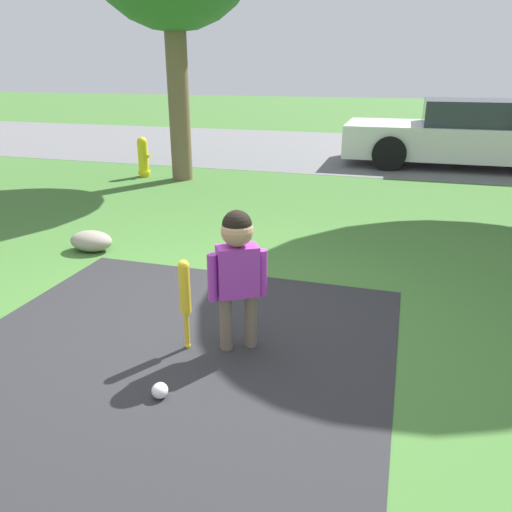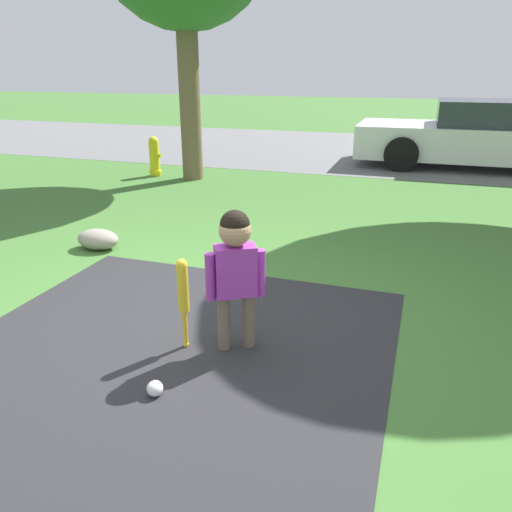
{
  "view_description": "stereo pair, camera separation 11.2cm",
  "coord_description": "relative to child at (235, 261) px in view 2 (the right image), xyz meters",
  "views": [
    {
      "loc": [
        1.42,
        -2.91,
        1.74
      ],
      "look_at": [
        0.49,
        0.21,
        0.5
      ],
      "focal_mm": 35.0,
      "sensor_mm": 36.0,
      "label": 1
    },
    {
      "loc": [
        1.53,
        -2.88,
        1.74
      ],
      "look_at": [
        0.49,
        0.21,
        0.5
      ],
      "focal_mm": 35.0,
      "sensor_mm": 36.0,
      "label": 2
    }
  ],
  "objects": [
    {
      "name": "ground_plane",
      "position": [
        -0.49,
        0.19,
        -0.61
      ],
      "size": [
        60.0,
        60.0,
        0.0
      ],
      "primitive_type": "plane",
      "color": "#3D6B2D"
    },
    {
      "name": "street_strip",
      "position": [
        -0.49,
        8.79,
        -0.61
      ],
      "size": [
        40.0,
        6.0,
        0.01
      ],
      "color": "slate",
      "rests_on": "ground"
    },
    {
      "name": "child",
      "position": [
        0.0,
        0.0,
        0.0
      ],
      "size": [
        0.34,
        0.25,
        0.94
      ],
      "rotation": [
        0.0,
        0.0,
        0.54
      ],
      "color": "#6B5B4C",
      "rests_on": "ground"
    },
    {
      "name": "baseball_bat",
      "position": [
        -0.32,
        -0.11,
        -0.2
      ],
      "size": [
        0.07,
        0.07,
        0.62
      ],
      "color": "yellow",
      "rests_on": "ground"
    },
    {
      "name": "sports_ball",
      "position": [
        -0.25,
        -0.64,
        -0.56
      ],
      "size": [
        0.09,
        0.09,
        0.09
      ],
      "color": "white",
      "rests_on": "ground"
    },
    {
      "name": "fire_hydrant",
      "position": [
        -3.3,
        4.8,
        -0.28
      ],
      "size": [
        0.24,
        0.21,
        0.66
      ],
      "color": "yellow",
      "rests_on": "ground"
    },
    {
      "name": "parked_car",
      "position": [
        2.07,
        7.43,
        -0.04
      ],
      "size": [
        4.5,
        1.95,
        1.2
      ],
      "rotation": [
        0.0,
        0.0,
        3.15
      ],
      "color": "silver",
      "rests_on": "ground"
    },
    {
      "name": "edging_rock",
      "position": [
        -2.02,
        1.35,
        -0.51
      ],
      "size": [
        0.44,
        0.3,
        0.2
      ],
      "color": "gray",
      "rests_on": "ground"
    }
  ]
}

